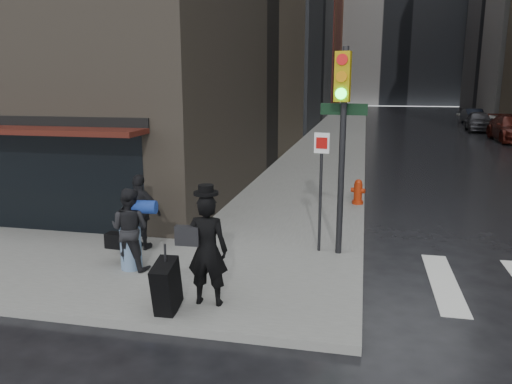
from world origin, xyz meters
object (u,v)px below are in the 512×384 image
parked_car_4 (479,121)px  fire_hydrant (358,193)px  man_greycoat (140,212)px  traffic_light (340,124)px  parked_car_5 (473,116)px  man_overcoat (199,256)px  man_jeans (130,229)px

parked_car_4 → fire_hydrant: bearing=-103.2°
man_greycoat → traffic_light: 4.61m
parked_car_5 → parked_car_4: bearing=-99.8°
man_overcoat → traffic_light: (2.02, 2.96, 1.89)m
man_overcoat → parked_car_4: man_overcoat is taller
parked_car_4 → traffic_light: bearing=-101.2°
man_greycoat → parked_car_5: bearing=-103.0°
parked_car_4 → parked_car_5: 6.66m
traffic_light → parked_car_4: (8.98, 30.71, -2.14)m
fire_hydrant → parked_car_5: size_ratio=0.18×
man_jeans → traffic_light: 4.63m
man_overcoat → traffic_light: traffic_light is taller
man_overcoat → fire_hydrant: 7.96m
traffic_light → fire_hydrant: size_ratio=5.69×
man_greycoat → fire_hydrant: (4.54, 5.15, -0.49)m
man_greycoat → fire_hydrant: man_greycoat is taller
man_greycoat → fire_hydrant: bearing=-124.1°
man_overcoat → parked_car_5: man_overcoat is taller
man_jeans → parked_car_5: bearing=-104.5°
traffic_light → parked_car_4: size_ratio=0.97×
parked_car_5 → traffic_light: bearing=-107.1°
man_greycoat → traffic_light: (4.16, 0.55, 1.92)m
man_jeans → man_overcoat: bearing=149.7°
traffic_light → parked_car_5: 38.66m
fire_hydrant → parked_car_5: bearing=73.9°
man_jeans → man_greycoat: bearing=-70.1°
parked_car_4 → parked_car_5: (0.87, 6.60, -0.08)m
traffic_light → parked_car_5: (9.85, 37.31, -2.22)m
man_overcoat → man_jeans: (-1.83, 1.29, -0.05)m
fire_hydrant → traffic_light: bearing=-94.7°
man_jeans → man_greycoat: 1.17m
man_jeans → parked_car_4: size_ratio=0.37×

